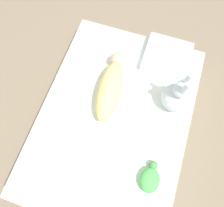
{
  "coord_description": "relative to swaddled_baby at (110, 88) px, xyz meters",
  "views": [
    {
      "loc": [
        -0.41,
        -0.12,
        1.67
      ],
      "look_at": [
        0.07,
        0.04,
        0.27
      ],
      "focal_mm": 35.0,
      "sensor_mm": 36.0,
      "label": 1
    }
  ],
  "objects": [
    {
      "name": "ground_plane",
      "position": [
        -0.17,
        -0.08,
        -0.3
      ],
      "size": [
        12.0,
        12.0,
        0.0
      ],
      "primitive_type": "plane",
      "color": "#7A6B56"
    },
    {
      "name": "bed_mattress",
      "position": [
        -0.17,
        -0.08,
        -0.19
      ],
      "size": [
        1.42,
        1.02,
        0.22
      ],
      "color": "white",
      "rests_on": "ground_plane"
    },
    {
      "name": "burp_cloth",
      "position": [
        0.26,
        -0.01,
        -0.07
      ],
      "size": [
        0.26,
        0.19,
        0.02
      ],
      "color": "white",
      "rests_on": "bed_mattress"
    },
    {
      "name": "swaddled_baby",
      "position": [
        0.0,
        0.0,
        0.0
      ],
      "size": [
        0.54,
        0.2,
        0.17
      ],
      "rotation": [
        0.0,
        0.0,
        0.09
      ],
      "color": "#EFDB7F",
      "rests_on": "bed_mattress"
    },
    {
      "name": "pillow",
      "position": [
        0.39,
        -0.32,
        -0.05
      ],
      "size": [
        0.31,
        0.33,
        0.08
      ],
      "color": "white",
      "rests_on": "bed_mattress"
    },
    {
      "name": "bunny_plush",
      "position": [
        0.06,
        -0.44,
        0.04
      ],
      "size": [
        0.2,
        0.2,
        0.37
      ],
      "color": "silver",
      "rests_on": "bed_mattress"
    },
    {
      "name": "turtle_plush",
      "position": [
        -0.48,
        -0.42,
        -0.04
      ],
      "size": [
        0.2,
        0.12,
        0.08
      ],
      "color": "#51B756",
      "rests_on": "bed_mattress"
    }
  ]
}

